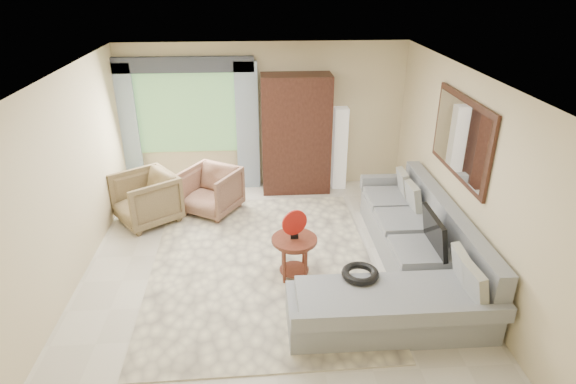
{
  "coord_description": "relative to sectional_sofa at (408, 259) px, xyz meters",
  "views": [
    {
      "loc": [
        -0.13,
        -5.34,
        3.72
      ],
      "look_at": [
        0.25,
        0.35,
        1.05
      ],
      "focal_mm": 30.0,
      "sensor_mm": 36.0,
      "label": 1
    }
  ],
  "objects": [
    {
      "name": "ground",
      "position": [
        -1.78,
        0.18,
        -0.28
      ],
      "size": [
        6.0,
        6.0,
        0.0
      ],
      "primitive_type": "plane",
      "color": "silver",
      "rests_on": "ground"
    },
    {
      "name": "area_rug",
      "position": [
        -1.89,
        0.44,
        -0.27
      ],
      "size": [
        3.08,
        4.06,
        0.02
      ],
      "primitive_type": "cube",
      "rotation": [
        0.0,
        0.0,
        0.02
      ],
      "color": "#F8EDC4",
      "rests_on": "ground"
    },
    {
      "name": "sectional_sofa",
      "position": [
        0.0,
        0.0,
        0.0
      ],
      "size": [
        2.3,
        3.46,
        0.9
      ],
      "color": "gray",
      "rests_on": "ground"
    },
    {
      "name": "tv_screen",
      "position": [
        0.27,
        -0.07,
        0.44
      ],
      "size": [
        0.14,
        0.74,
        0.48
      ],
      "primitive_type": "cube",
      "rotation": [
        0.0,
        -0.17,
        0.0
      ],
      "color": "black",
      "rests_on": "sectional_sofa"
    },
    {
      "name": "garden_hose",
      "position": [
        -0.78,
        -0.65,
        0.26
      ],
      "size": [
        0.43,
        0.43,
        0.09
      ],
      "primitive_type": "torus",
      "color": "black",
      "rests_on": "sectional_sofa"
    },
    {
      "name": "coffee_table",
      "position": [
        -1.48,
        0.11,
        0.03
      ],
      "size": [
        0.59,
        0.59,
        0.59
      ],
      "rotation": [
        0.0,
        0.0,
        -0.16
      ],
      "color": "#4F2315",
      "rests_on": "ground"
    },
    {
      "name": "red_disc",
      "position": [
        -1.48,
        0.11,
        0.54
      ],
      "size": [
        0.33,
        0.14,
        0.34
      ],
      "primitive_type": "cylinder",
      "rotation": [
        1.57,
        0.0,
        0.36
      ],
      "color": "#B01A11",
      "rests_on": "coffee_table"
    },
    {
      "name": "armchair_left",
      "position": [
        -3.7,
        1.81,
        0.12
      ],
      "size": [
        1.23,
        1.22,
        0.81
      ],
      "primitive_type": "imported",
      "rotation": [
        0.0,
        0.0,
        -0.95
      ],
      "color": "olive",
      "rests_on": "ground"
    },
    {
      "name": "armchair_right",
      "position": [
        -2.7,
        2.09,
        0.1
      ],
      "size": [
        1.12,
        1.13,
        0.76
      ],
      "primitive_type": "imported",
      "rotation": [
        0.0,
        0.0,
        -0.53
      ],
      "color": "#966852",
      "rests_on": "ground"
    },
    {
      "name": "potted_plant",
      "position": [
        -4.12,
        2.74,
        0.0
      ],
      "size": [
        0.61,
        0.56,
        0.57
      ],
      "primitive_type": "imported",
      "rotation": [
        0.0,
        0.0,
        0.25
      ],
      "color": "#999999",
      "rests_on": "ground"
    },
    {
      "name": "armoire",
      "position": [
        -1.23,
        2.9,
        0.77
      ],
      "size": [
        1.2,
        0.55,
        2.1
      ],
      "primitive_type": "cube",
      "color": "black",
      "rests_on": "ground"
    },
    {
      "name": "floor_lamp",
      "position": [
        -0.43,
        2.96,
        0.47
      ],
      "size": [
        0.24,
        0.24,
        1.5
      ],
      "primitive_type": "cube",
      "color": "silver",
      "rests_on": "ground"
    },
    {
      "name": "window",
      "position": [
        -3.13,
        3.15,
        1.12
      ],
      "size": [
        1.8,
        0.04,
        1.4
      ],
      "primitive_type": "cube",
      "color": "#669E59",
      "rests_on": "wall_back"
    },
    {
      "name": "curtain_left",
      "position": [
        -4.18,
        3.06,
        0.87
      ],
      "size": [
        0.4,
        0.08,
        2.3
      ],
      "primitive_type": "cube",
      "color": "#9EB7CC",
      "rests_on": "ground"
    },
    {
      "name": "curtain_right",
      "position": [
        -2.08,
        3.06,
        0.87
      ],
      "size": [
        0.4,
        0.08,
        2.3
      ],
      "primitive_type": "cube",
      "color": "#9EB7CC",
      "rests_on": "ground"
    },
    {
      "name": "valance",
      "position": [
        -3.13,
        3.08,
        1.97
      ],
      "size": [
        2.4,
        0.12,
        0.26
      ],
      "primitive_type": "cube",
      "color": "#1E232D",
      "rests_on": "wall_back"
    },
    {
      "name": "wall_mirror",
      "position": [
        0.68,
        0.53,
        1.47
      ],
      "size": [
        0.05,
        1.7,
        1.05
      ],
      "color": "black",
      "rests_on": "wall_right"
    }
  ]
}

